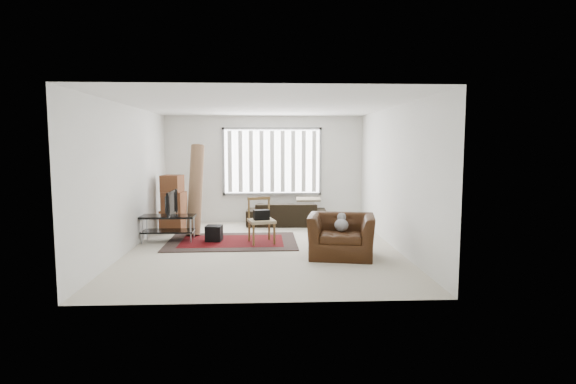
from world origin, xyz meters
The scene contains 11 objects.
room centered at (0.03, 0.51, 1.76)m, with size 6.00×6.02×2.71m.
persian_rug centered at (-0.65, 0.56, 0.01)m, with size 2.62×1.76×0.02m.
tv_stand centered at (-1.95, 0.68, 0.39)m, with size 1.08×0.49×0.54m.
tv centered at (-1.95, 0.68, 0.79)m, with size 0.88×0.11×0.50m, color black.
subwoofer centered at (-1.02, 0.61, 0.18)m, with size 0.31×0.31×0.31m, color black.
moving_boxes centered at (-2.08, 1.85, 0.60)m, with size 0.60×0.57×1.28m.
white_flatpack centered at (-2.01, 1.95, 0.34)m, with size 0.54×0.08×0.68m, color silver.
rolled_rug centered at (-1.50, 1.40, 1.00)m, with size 0.30×0.30×1.98m, color brown.
sofa centered at (0.54, 2.45, 0.37)m, with size 1.93×0.83×0.74m, color black.
side_chair centered at (-0.05, 0.40, 0.51)m, with size 0.60×0.60×0.92m.
armchair centered at (1.38, -0.69, 0.43)m, with size 1.31×1.19×0.85m.
Camera 1 is at (0.07, -8.45, 1.97)m, focal length 28.00 mm.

